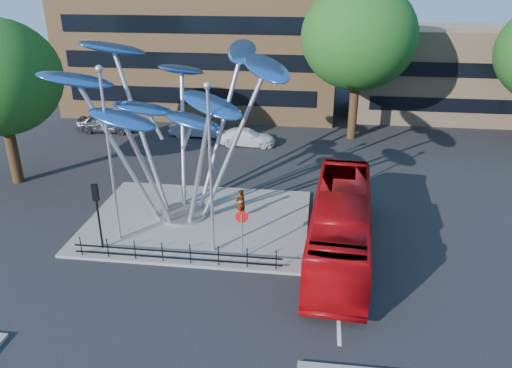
# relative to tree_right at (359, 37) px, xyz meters

# --- Properties ---
(ground) EXTENTS (120.00, 120.00, 0.00)m
(ground) POSITION_rel_tree_right_xyz_m (-8.00, -22.00, -8.04)
(ground) COLOR black
(ground) RESTS_ON ground
(traffic_island) EXTENTS (12.00, 9.00, 0.15)m
(traffic_island) POSITION_rel_tree_right_xyz_m (-9.00, -16.00, -7.96)
(traffic_island) COLOR slate
(traffic_island) RESTS_ON ground
(low_building_near) EXTENTS (15.00, 8.00, 8.00)m
(low_building_near) POSITION_rel_tree_right_xyz_m (8.00, 8.00, -4.04)
(low_building_near) COLOR tan
(low_building_near) RESTS_ON ground
(tree_right) EXTENTS (8.80, 8.80, 12.11)m
(tree_right) POSITION_rel_tree_right_xyz_m (0.00, 0.00, 0.00)
(tree_right) COLOR black
(tree_right) RESTS_ON ground
(leaf_sculpture) EXTENTS (12.72, 9.54, 9.51)m
(leaf_sculpture) POSITION_rel_tree_right_xyz_m (-10.07, -15.32, -1.16)
(leaf_sculpture) COLOR #9EA0A5
(leaf_sculpture) RESTS_ON traffic_island
(street_lamp_left) EXTENTS (0.36, 0.36, 8.80)m
(street_lamp_left) POSITION_rel_tree_right_xyz_m (-12.50, -18.50, -2.68)
(street_lamp_left) COLOR #9EA0A5
(street_lamp_left) RESTS_ON traffic_island
(street_lamp_right) EXTENTS (0.36, 0.36, 8.30)m
(street_lamp_right) POSITION_rel_tree_right_xyz_m (-7.50, -19.00, -2.94)
(street_lamp_right) COLOR #9EA0A5
(street_lamp_right) RESTS_ON traffic_island
(traffic_light_island) EXTENTS (0.28, 0.18, 3.42)m
(traffic_light_island) POSITION_rel_tree_right_xyz_m (-13.00, -19.50, -5.42)
(traffic_light_island) COLOR black
(traffic_light_island) RESTS_ON traffic_island
(no_entry_sign_island) EXTENTS (0.60, 0.10, 2.45)m
(no_entry_sign_island) POSITION_rel_tree_right_xyz_m (-6.00, -19.48, -6.22)
(no_entry_sign_island) COLOR #9EA0A5
(no_entry_sign_island) RESTS_ON traffic_island
(pedestrian_railing_front) EXTENTS (10.00, 0.06, 1.00)m
(pedestrian_railing_front) POSITION_rel_tree_right_xyz_m (-9.00, -20.30, -7.48)
(pedestrian_railing_front) COLOR black
(pedestrian_railing_front) RESTS_ON traffic_island
(red_bus) EXTENTS (3.40, 11.47, 3.15)m
(red_bus) POSITION_rel_tree_right_xyz_m (-1.40, -18.23, -6.46)
(red_bus) COLOR #A3070C
(red_bus) RESTS_ON ground
(pedestrian) EXTENTS (0.70, 0.69, 1.63)m
(pedestrian) POSITION_rel_tree_right_xyz_m (-6.73, -15.33, -7.07)
(pedestrian) COLOR gray
(pedestrian) RESTS_ON traffic_island
(parked_car_left) EXTENTS (4.86, 2.06, 1.64)m
(parked_car_left) POSITION_rel_tree_right_xyz_m (-20.56, -0.95, -7.22)
(parked_car_left) COLOR #3E4046
(parked_car_left) RESTS_ON ground
(parked_car_mid) EXTENTS (4.26, 1.73, 1.37)m
(parked_car_mid) POSITION_rel_tree_right_xyz_m (-12.74, -1.22, -7.35)
(parked_car_mid) COLOR #AAADB2
(parked_car_mid) RESTS_ON ground
(parked_car_right) EXTENTS (4.50, 1.89, 1.30)m
(parked_car_right) POSITION_rel_tree_right_xyz_m (-8.24, -2.84, -7.39)
(parked_car_right) COLOR white
(parked_car_right) RESTS_ON ground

